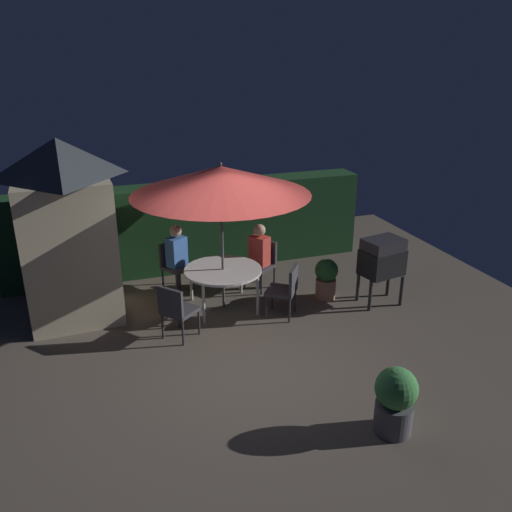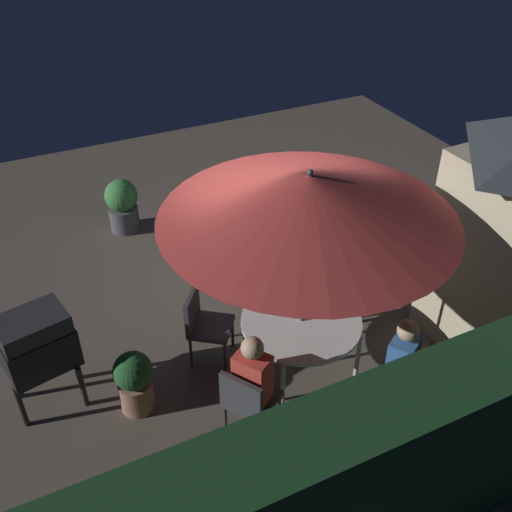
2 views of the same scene
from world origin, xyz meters
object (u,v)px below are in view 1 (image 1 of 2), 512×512
chair_toward_hedge (176,308)px  chair_toward_house (286,288)px  garden_shed (67,228)px  chair_near_shed (262,261)px  patio_table (223,272)px  person_in_blue (177,250)px  bbq_grill (382,258)px  patio_umbrella (221,180)px  potted_plant_by_grill (395,400)px  person_in_red (259,249)px  chair_far_side (174,262)px  potted_plant_by_shed (326,278)px

chair_toward_hedge → chair_toward_house: 1.87m
garden_shed → chair_near_shed: garden_shed is taller
patio_table → person_in_blue: size_ratio=1.05×
patio_table → person_in_blue: bearing=121.2°
chair_near_shed → person_in_blue: person_in_blue is taller
garden_shed → person_in_blue: garden_shed is taller
chair_toward_house → bbq_grill: bearing=-2.4°
patio_umbrella → potted_plant_by_grill: (1.00, -3.75, -1.82)m
chair_toward_hedge → person_in_red: 2.28m
garden_shed → chair_toward_house: 3.69m
garden_shed → chair_far_side: size_ratio=3.28×
bbq_grill → patio_umbrella: bearing=164.7°
bbq_grill → chair_toward_house: (-1.75, 0.07, -0.33)m
chair_far_side → potted_plant_by_shed: chair_far_side is taller
chair_toward_hedge → garden_shed: bearing=134.3°
patio_umbrella → bbq_grill: (2.65, -0.73, -1.41)m
patio_table → potted_plant_by_grill: 3.88m
garden_shed → bbq_grill: bearing=-15.5°
chair_far_side → potted_plant_by_shed: 2.80m
chair_far_side → person_in_red: bearing=-19.0°
patio_table → bbq_grill: bearing=-15.3°
chair_far_side → person_in_blue: 0.28m
patio_table → chair_near_shed: 1.11m
bbq_grill → chair_far_side: 3.76m
garden_shed → chair_far_side: (1.77, 0.38, -0.98)m
potted_plant_by_grill → person_in_red: (-0.15, 4.30, 0.34)m
chair_toward_hedge → person_in_blue: (0.37, 1.79, 0.26)m
chair_far_side → potted_plant_by_grill: (1.64, -4.81, -0.08)m
patio_table → potted_plant_by_grill: size_ratio=1.57×
bbq_grill → potted_plant_by_shed: bearing=149.3°
garden_shed → patio_table: (2.41, -0.68, -0.83)m
potted_plant_by_shed → person_in_red: 1.32m
patio_table → bbq_grill: size_ratio=1.10×
chair_toward_house → potted_plant_by_shed: (0.94, 0.41, -0.12)m
patio_umbrella → chair_far_side: bearing=121.2°
patio_table → bbq_grill: (2.65, -0.73, 0.18)m
patio_umbrella → chair_toward_house: patio_umbrella is taller
person_in_red → chair_toward_house: bearing=-88.0°
bbq_grill → potted_plant_by_shed: 1.04m
chair_toward_hedge → potted_plant_by_shed: chair_toward_hedge is taller
person_in_blue → person_in_red: bearing=-16.9°
bbq_grill → potted_plant_by_grill: bearing=-118.6°
patio_table → chair_far_side: bearing=121.2°
chair_near_shed → potted_plant_by_grill: chair_near_shed is taller
chair_far_side → chair_toward_house: bearing=-48.1°
patio_table → person_in_blue: person_in_blue is taller
garden_shed → person_in_blue: (1.81, 0.31, -0.72)m
chair_toward_hedge → person_in_red: size_ratio=0.71×
chair_far_side → chair_toward_house: size_ratio=1.00×
potted_plant_by_grill → person_in_blue: size_ratio=0.67×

